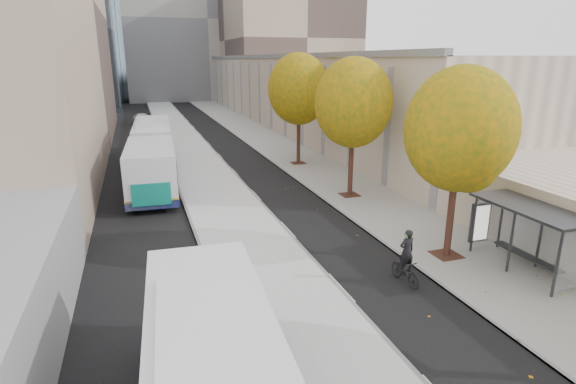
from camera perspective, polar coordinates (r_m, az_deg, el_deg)
name	(u,v)px	position (r m, az deg, el deg)	size (l,w,h in m)	color
bus_platform	(195,159)	(37.09, -11.79, 4.10)	(4.25, 150.00, 0.15)	#B4B4B4
sidewalk	(288,153)	(38.81, 0.04, 4.94)	(4.75, 150.00, 0.08)	gray
building_tan	(298,86)	(69.26, 1.34, 13.34)	(18.00, 92.00, 8.00)	tan
building_far_block	(201,22)	(98.30, -11.03, 20.41)	(30.00, 18.00, 30.00)	gray
bus_shelter	(534,217)	(19.06, 28.78, -2.80)	(1.90, 4.40, 2.53)	#383A3F
tree_c	(460,130)	(18.39, 20.99, 7.39)	(4.20, 4.20, 7.28)	black
tree_d	(353,103)	(25.90, 8.30, 11.13)	(4.40, 4.40, 7.60)	black
tree_e	(299,89)	(34.14, 1.38, 12.92)	(4.60, 4.60, 7.92)	black
bus_far	(153,151)	(32.87, -16.83, 5.04)	(3.65, 18.63, 3.09)	silver
cyclist	(406,264)	(16.87, 14.71, -8.78)	(0.62, 1.64, 2.07)	black
distant_car	(143,119)	(58.84, -17.99, 8.79)	(1.72, 4.28, 1.46)	silver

